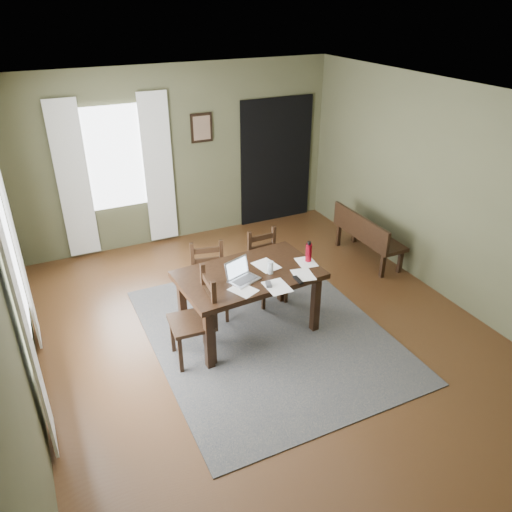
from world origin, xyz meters
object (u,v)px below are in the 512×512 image
chair_back_right (267,268)px  water_bottle (309,252)px  dining_table (249,280)px  chair_end (196,319)px  laptop (241,275)px  bench (366,233)px  chair_back_left (210,282)px

chair_back_right → water_bottle: size_ratio=3.68×
dining_table → chair_end: (-0.71, -0.20, -0.19)m
laptop → dining_table: bearing=14.1°
dining_table → bench: dining_table is taller
chair_back_left → water_bottle: 1.26m
chair_back_right → laptop: laptop is taller
dining_table → laptop: bearing=-149.8°
dining_table → bench: 2.50m
chair_back_right → laptop: bearing=-137.7°
dining_table → chair_back_right: chair_back_right is taller
dining_table → chair_back_left: size_ratio=1.74×
chair_end → bench: chair_end is taller
dining_table → bench: size_ratio=1.27×
laptop → water_bottle: 0.88m
dining_table → chair_back_right: bearing=43.5°
chair_back_right → chair_end: bearing=-151.2°
bench → laptop: (-2.45, -0.98, 0.42)m
laptop → chair_back_left: bearing=84.1°
chair_end → water_bottle: size_ratio=4.05×
dining_table → chair_back_left: bearing=115.6°
chair_end → chair_back_left: chair_end is taller
bench → water_bottle: 1.90m
dining_table → laptop: laptop is taller
chair_back_right → bench: chair_back_right is taller
chair_end → water_bottle: 1.51m
dining_table → water_bottle: water_bottle is taller
chair_end → water_bottle: water_bottle is taller
dining_table → chair_end: size_ratio=1.58×
chair_back_right → laptop: (-0.64, -0.64, 0.39)m
chair_end → laptop: size_ratio=2.65×
chair_back_left → bench: (2.61, 0.38, -0.03)m
water_bottle → chair_back_right: bearing=111.6°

